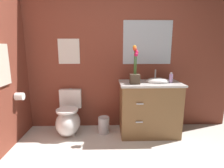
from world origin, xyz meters
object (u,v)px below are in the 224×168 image
vanity_cabinet (149,108)px  toilet_paper_roll (20,96)px  soap_bottle (171,78)px  wall_mirror (147,43)px  flower_vase (135,72)px  toilet (69,119)px  trash_bin (104,125)px  hanging_towel (2,65)px  wall_poster (69,51)px

vanity_cabinet → toilet_paper_roll: (-1.93, -0.17, 0.25)m
soap_bottle → wall_mirror: bearing=132.7°
flower_vase → toilet: bearing=173.4°
vanity_cabinet → trash_bin: 0.78m
toilet → flower_vase: flower_vase is taller
vanity_cabinet → wall_mirror: 1.06m
toilet → wall_mirror: size_ratio=0.86×
flower_vase → toilet_paper_roll: (-1.67, -0.08, -0.34)m
vanity_cabinet → trash_bin: (-0.72, 0.02, -0.30)m
soap_bottle → toilet_paper_roll: soap_bottle is taller
trash_bin → wall_mirror: wall_mirror is taller
hanging_towel → toilet_paper_roll: size_ratio=4.73×
flower_vase → wall_mirror: size_ratio=0.70×
trash_bin → hanging_towel: hanging_towel is taller
toilet_paper_roll → vanity_cabinet: bearing=5.0°
hanging_towel → toilet_paper_roll: hanging_towel is taller
wall_mirror → hanging_towel: size_ratio=1.54×
soap_bottle → wall_mirror: wall_mirror is taller
toilet → trash_bin: toilet is taller
flower_vase → wall_poster: bearing=159.4°
flower_vase → trash_bin: bearing=166.7°
wall_poster → wall_mirror: wall_mirror is taller
vanity_cabinet → hanging_towel: bearing=-168.5°
flower_vase → soap_bottle: size_ratio=3.54×
trash_bin → soap_bottle: bearing=-3.1°
trash_bin → flower_vase: bearing=-13.3°
flower_vase → wall_mirror: 0.63m
soap_bottle → hanging_towel: 2.33m
wall_poster → toilet_paper_roll: size_ratio=3.69×
toilet → toilet_paper_roll: bearing=-162.9°
wall_poster → hanging_towel: wall_poster is taller
wall_mirror → vanity_cabinet: bearing=-89.5°
wall_mirror → flower_vase: bearing=-123.2°
vanity_cabinet → soap_bottle: (0.30, -0.04, 0.48)m
trash_bin → hanging_towel: bearing=-161.5°
soap_bottle → wall_poster: bearing=168.2°
vanity_cabinet → toilet: bearing=178.8°
flower_vase → wall_mirror: wall_mirror is taller
vanity_cabinet → wall_poster: 1.59m
flower_vase → trash_bin: flower_vase is taller
toilet → trash_bin: size_ratio=2.54×
toilet → flower_vase: 1.30m
wall_poster → wall_mirror: 1.30m
wall_poster → toilet_paper_roll: wall_poster is taller
vanity_cabinet → toilet_paper_roll: vanity_cabinet is taller
wall_poster → hanging_towel: bearing=-134.8°
toilet → trash_bin: 0.58m
wall_mirror → toilet_paper_roll: (-1.92, -0.46, -0.77)m
toilet → vanity_cabinet: vanity_cabinet is taller
wall_poster → toilet: bearing=-90.0°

